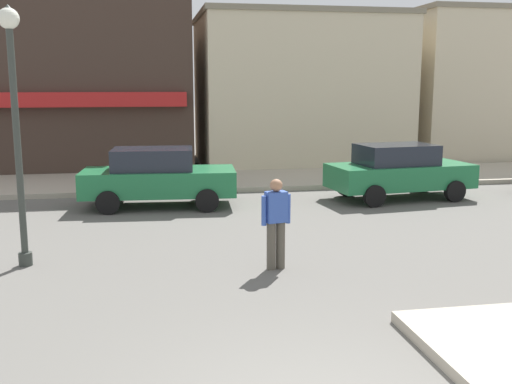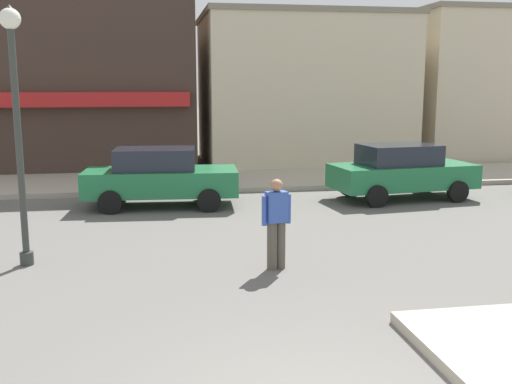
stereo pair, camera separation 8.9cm
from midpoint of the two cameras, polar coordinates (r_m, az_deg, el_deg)
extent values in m
cube|color=#A89E8C|center=(19.85, -5.18, 1.08)|extent=(80.00, 4.00, 0.15)
cylinder|color=#333833|center=(11.26, -21.42, 3.81)|extent=(0.12, 0.12, 4.20)
cylinder|color=#333833|center=(11.63, -20.78, -5.92)|extent=(0.24, 0.24, 0.24)
sphere|color=white|center=(11.26, -22.18, 15.04)|extent=(0.36, 0.36, 0.36)
cone|color=#333833|center=(11.27, -22.23, 15.77)|extent=(0.32, 0.32, 0.18)
cube|color=#1E6B3D|center=(16.08, -8.84, 0.99)|extent=(4.11, 1.98, 0.66)
cube|color=#1E232D|center=(16.00, -9.44, 3.13)|extent=(2.17, 1.54, 0.56)
cylinder|color=black|center=(16.96, -4.47, 0.29)|extent=(0.61, 0.22, 0.60)
cylinder|color=black|center=(15.29, -4.32, -0.81)|extent=(0.61, 0.22, 0.60)
cylinder|color=black|center=(17.09, -12.81, 0.14)|extent=(0.61, 0.22, 0.60)
cylinder|color=black|center=(15.43, -13.57, -0.97)|extent=(0.61, 0.22, 0.60)
cube|color=#1E6B3D|center=(17.41, 13.93, 1.51)|extent=(4.17, 2.16, 0.66)
cube|color=#1E232D|center=(17.26, 13.59, 3.49)|extent=(2.23, 1.63, 0.56)
cylinder|color=black|center=(18.82, 15.84, 0.92)|extent=(0.62, 0.25, 0.60)
cylinder|color=black|center=(17.43, 18.81, 0.04)|extent=(0.62, 0.25, 0.60)
cylinder|color=black|center=(17.63, 9.00, 0.57)|extent=(0.62, 0.25, 0.60)
cylinder|color=black|center=(16.14, 11.59, -0.40)|extent=(0.62, 0.25, 0.60)
cylinder|color=#4C473D|center=(10.61, 2.62, -5.07)|extent=(0.16, 0.16, 0.85)
cylinder|color=#4C473D|center=(10.54, 1.73, -5.17)|extent=(0.16, 0.16, 0.85)
cube|color=#3351A8|center=(10.41, 2.21, -1.42)|extent=(0.40, 0.29, 0.54)
sphere|color=#9E7051|center=(10.34, 2.22, 0.64)|extent=(0.22, 0.22, 0.22)
cylinder|color=#3351A8|center=(10.52, 3.34, -1.59)|extent=(0.11, 0.11, 0.52)
cylinder|color=#3351A8|center=(10.33, 1.04, -1.80)|extent=(0.11, 0.11, 0.52)
cube|color=#3D2D26|center=(25.77, -18.35, 11.97)|extent=(10.56, 7.89, 8.45)
cube|color=#B21E1E|center=(21.71, -19.69, 8.27)|extent=(10.03, 0.40, 0.50)
cube|color=beige|center=(25.09, 4.36, 9.44)|extent=(7.95, 6.16, 5.76)
cube|color=gray|center=(25.23, 4.45, 16.22)|extent=(8.11, 6.28, 0.20)
cube|color=beige|center=(28.85, 21.60, 9.18)|extent=(8.06, 5.88, 6.09)
cube|color=gray|center=(29.00, 22.02, 15.39)|extent=(8.22, 6.00, 0.20)
camera|label=1|loc=(0.04, -89.74, 0.05)|focal=42.00mm
camera|label=2|loc=(0.04, 90.26, -0.05)|focal=42.00mm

